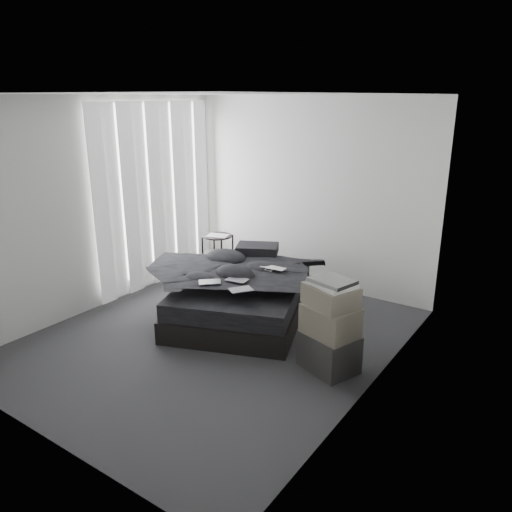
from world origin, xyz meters
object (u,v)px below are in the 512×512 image
Objects in this scene: bed at (242,306)px; box_lower at (329,351)px; laptop at (271,264)px; side_stand at (218,261)px.

box_lower reaches higher than bed.
laptop is at bearing 148.50° from box_lower.
laptop is (0.31, 0.17, 0.56)m from bed.
side_stand is 2.59m from box_lower.
side_stand is at bearing 123.34° from bed.
laptop is 0.59× the size of box_lower.
bed is at bearing 160.04° from box_lower.
laptop is 0.41× the size of side_stand.
side_stand is at bearing 155.74° from laptop.
side_stand is 1.42× the size of box_lower.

